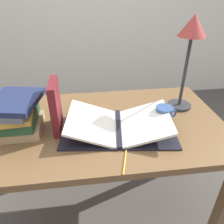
# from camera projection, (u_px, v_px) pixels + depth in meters

# --- Properties ---
(ground_plane) EXTENTS (12.00, 12.00, 0.00)m
(ground_plane) POSITION_uv_depth(u_px,v_px,m) (106.00, 210.00, 1.55)
(ground_plane) COLOR #47423D
(reading_desk) EXTENTS (1.29, 0.76, 0.75)m
(reading_desk) POSITION_uv_depth(u_px,v_px,m) (104.00, 138.00, 1.22)
(reading_desk) COLOR brown
(reading_desk) RESTS_ON ground_plane
(open_book) EXTENTS (0.60, 0.40, 0.09)m
(open_book) POSITION_uv_depth(u_px,v_px,m) (119.00, 125.00, 1.10)
(open_book) COLOR black
(open_book) RESTS_ON reading_desk
(book_stack_tall) EXTENTS (0.26, 0.30, 0.18)m
(book_stack_tall) POSITION_uv_depth(u_px,v_px,m) (18.00, 114.00, 1.06)
(book_stack_tall) COLOR tan
(book_stack_tall) RESTS_ON reading_desk
(book_standing_upright) EXTENTS (0.04, 0.18, 0.26)m
(book_standing_upright) POSITION_uv_depth(u_px,v_px,m) (56.00, 106.00, 1.06)
(book_standing_upright) COLOR maroon
(book_standing_upright) RESTS_ON reading_desk
(reading_lamp) EXTENTS (0.14, 0.14, 0.52)m
(reading_lamp) POSITION_uv_depth(u_px,v_px,m) (191.00, 39.00, 1.11)
(reading_lamp) COLOR #2D2D33
(reading_lamp) RESTS_ON reading_desk
(coffee_mug) EXTENTS (0.12, 0.09, 0.10)m
(coffee_mug) POSITION_uv_depth(u_px,v_px,m) (164.00, 115.00, 1.14)
(coffee_mug) COLOR #335184
(coffee_mug) RESTS_ON reading_desk
(pencil) EXTENTS (0.05, 0.16, 0.01)m
(pencil) POSITION_uv_depth(u_px,v_px,m) (125.00, 160.00, 0.92)
(pencil) COLOR gold
(pencil) RESTS_ON reading_desk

